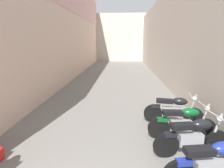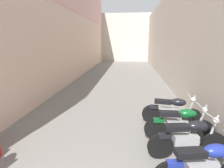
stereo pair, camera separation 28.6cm
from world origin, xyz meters
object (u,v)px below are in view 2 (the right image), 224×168
at_px(motorcycle_second, 205,165).
at_px(motorcycle_fifth, 172,110).
at_px(motorcycle_fourth, 180,123).
at_px(motorcycle_third, 188,137).

distance_m(motorcycle_second, motorcycle_fifth, 2.70).
bearing_deg(motorcycle_fourth, motorcycle_second, -90.00).
height_order(motorcycle_third, motorcycle_fourth, same).
xyz_separation_m(motorcycle_third, motorcycle_fifth, (-0.00, 1.72, 0.00)).
height_order(motorcycle_second, motorcycle_fourth, same).
xyz_separation_m(motorcycle_second, motorcycle_fifth, (-0.00, 2.70, 0.00)).
relative_size(motorcycle_fourth, motorcycle_fifth, 1.01).
bearing_deg(motorcycle_fifth, motorcycle_fourth, -89.99).
bearing_deg(motorcycle_third, motorcycle_fourth, 89.99).
bearing_deg(motorcycle_second, motorcycle_fourth, 90.00).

